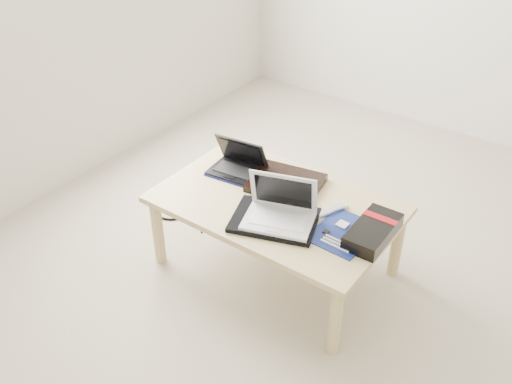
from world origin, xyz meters
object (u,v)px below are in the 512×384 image
Objects in this scene: netbook at (238,165)px; white_laptop at (280,211)px; coffee_table at (276,210)px; gpu_box at (373,231)px.

white_laptop is (0.40, -0.23, 0.02)m from netbook.
coffee_table is 0.20m from white_laptop.
gpu_box is at bearing 2.30° from coffee_table.
white_laptop is at bearing -50.90° from coffee_table.
white_laptop reaches higher than netbook.
netbook is 0.94× the size of gpu_box.
white_laptop is at bearing -159.24° from gpu_box.
coffee_table is 3.61× the size of gpu_box.
netbook is (-0.30, 0.10, 0.09)m from coffee_table.
gpu_box reaches higher than coffee_table.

